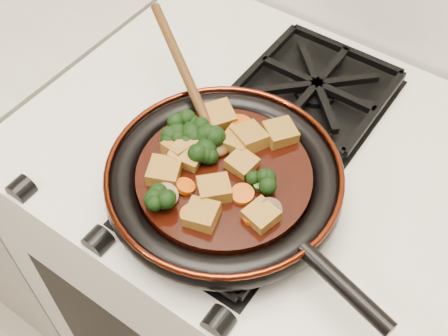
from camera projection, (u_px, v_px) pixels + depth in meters
The scene contains 33 objects.
stove at pixel (257, 279), 1.22m from camera, with size 0.76×0.60×0.90m, color beige.
burner_grate_front at pixel (218, 203), 0.79m from camera, with size 0.23×0.23×0.03m, color black, non-canonical shape.
burner_grate_back at pixel (316, 88), 0.93m from camera, with size 0.23×0.23×0.03m, color black, non-canonical shape.
skillet at pixel (225, 181), 0.77m from camera, with size 0.45×0.33×0.05m.
braising_sauce at pixel (224, 177), 0.77m from camera, with size 0.24×0.24×0.02m, color black.
tofu_cube_0 at pixel (237, 141), 0.79m from camera, with size 0.04×0.04×0.02m, color olive.
tofu_cube_1 at pixel (180, 148), 0.78m from camera, with size 0.04×0.04×0.02m, color olive.
tofu_cube_2 at pixel (249, 138), 0.79m from camera, with size 0.04×0.04×0.02m, color olive.
tofu_cube_3 at pixel (214, 190), 0.73m from camera, with size 0.04×0.04×0.02m, color olive.
tofu_cube_4 at pixel (261, 216), 0.71m from camera, with size 0.04×0.04×0.02m, color olive.
tofu_cube_5 at pixel (280, 133), 0.80m from camera, with size 0.04×0.04×0.02m, color olive.
tofu_cube_6 at pixel (164, 172), 0.75m from camera, with size 0.04×0.04×0.02m, color olive.
tofu_cube_7 at pixel (202, 215), 0.71m from camera, with size 0.04×0.04×0.02m, color olive.
tofu_cube_8 at pixel (188, 154), 0.77m from camera, with size 0.04×0.04×0.02m, color olive.
tofu_cube_9 at pixel (220, 116), 0.82m from camera, with size 0.04×0.04×0.02m, color olive.
tofu_cube_10 at pixel (242, 164), 0.76m from camera, with size 0.04×0.04×0.02m, color olive.
broccoli_floret_0 at pixel (180, 139), 0.79m from camera, with size 0.06×0.06×0.05m, color black, non-canonical shape.
broccoli_floret_1 at pixel (208, 140), 0.78m from camera, with size 0.06×0.06×0.05m, color black, non-canonical shape.
broccoli_floret_2 at pixel (207, 157), 0.77m from camera, with size 0.06×0.06×0.05m, color black, non-canonical shape.
broccoli_floret_3 at pixel (201, 137), 0.79m from camera, with size 0.06×0.06×0.05m, color black, non-canonical shape.
broccoli_floret_4 at pixel (258, 185), 0.74m from camera, with size 0.05×0.05×0.05m, color black, non-canonical shape.
broccoli_floret_5 at pixel (184, 126), 0.80m from camera, with size 0.05×0.05×0.05m, color black, non-canonical shape.
broccoli_floret_6 at pixel (162, 201), 0.72m from camera, with size 0.06×0.06×0.05m, color black, non-canonical shape.
carrot_coin_0 at pixel (187, 136), 0.80m from camera, with size 0.03×0.03×0.01m, color #C24505.
carrot_coin_1 at pixel (191, 214), 0.72m from camera, with size 0.03×0.03×0.01m, color #C24505.
carrot_coin_2 at pixel (253, 216), 0.71m from camera, with size 0.03×0.03×0.01m, color #C24505.
carrot_coin_3 at pixel (242, 194), 0.73m from camera, with size 0.03×0.03×0.01m, color #C24505.
carrot_coin_4 at pixel (240, 122), 0.81m from camera, with size 0.03×0.03×0.01m, color #C24505.
carrot_coin_5 at pixel (185, 186), 0.74m from camera, with size 0.03×0.03×0.01m, color #C24505.
mushroom_slice_0 at pixel (269, 210), 0.72m from camera, with size 0.03×0.03×0.01m, color brown.
mushroom_slice_1 at pixel (166, 196), 0.73m from camera, with size 0.03×0.03×0.01m, color brown.
mushroom_slice_2 at pixel (188, 131), 0.80m from camera, with size 0.04×0.04×0.01m, color brown.
wooden_spoon at pixel (196, 98), 0.82m from camera, with size 0.15×0.11×0.26m.
Camera 1 is at (0.26, 1.19, 1.56)m, focal length 45.00 mm.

